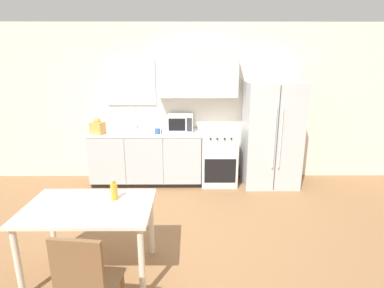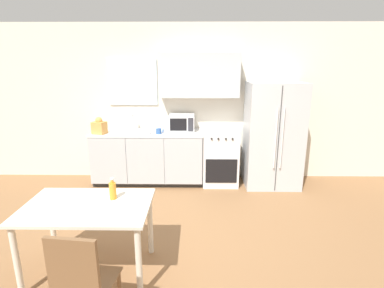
{
  "view_description": "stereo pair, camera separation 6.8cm",
  "coord_description": "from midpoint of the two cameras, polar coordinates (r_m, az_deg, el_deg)",
  "views": [
    {
      "loc": [
        0.27,
        -3.13,
        2.05
      ],
      "look_at": [
        0.28,
        0.53,
        1.05
      ],
      "focal_mm": 28.0,
      "sensor_mm": 36.0,
      "label": 1
    },
    {
      "loc": [
        0.33,
        -3.13,
        2.05
      ],
      "look_at": [
        0.28,
        0.53,
        1.05
      ],
      "focal_mm": 28.0,
      "sensor_mm": 36.0,
      "label": 2
    }
  ],
  "objects": [
    {
      "name": "kitchen_sink",
      "position": [
        5.2,
        -12.08,
        2.44
      ],
      "size": [
        0.69,
        0.4,
        0.27
      ],
      "color": "#B7BABC",
      "rests_on": "kitchen_counter"
    },
    {
      "name": "microwave",
      "position": [
        5.16,
        -2.61,
        4.1
      ],
      "size": [
        0.43,
        0.36,
        0.28
      ],
      "color": "silver",
      "rests_on": "kitchen_counter"
    },
    {
      "name": "wall_back",
      "position": [
        5.31,
        -3.09,
        8.43
      ],
      "size": [
        12.0,
        0.38,
        2.7
      ],
      "color": "beige",
      "rests_on": "ground_plane"
    },
    {
      "name": "dining_chair_near",
      "position": [
        2.49,
        -20.49,
        -23.37
      ],
      "size": [
        0.44,
        0.44,
        0.93
      ],
      "rotation": [
        0.0,
        0.0,
        -0.11
      ],
      "color": "brown",
      "rests_on": "ground_plane"
    },
    {
      "name": "grocery_bag_0",
      "position": [
        5.16,
        -17.92,
        3.12
      ],
      "size": [
        0.25,
        0.23,
        0.28
      ],
      "rotation": [
        0.0,
        0.0,
        -0.29
      ],
      "color": "#DB994C",
      "rests_on": "kitchen_counter"
    },
    {
      "name": "coffee_mug",
      "position": [
        4.97,
        -6.91,
        2.45
      ],
      "size": [
        0.13,
        0.09,
        0.09
      ],
      "color": "#335999",
      "rests_on": "kitchen_counter"
    },
    {
      "name": "drink_bottle",
      "position": [
        3.08,
        -15.22,
        -8.59
      ],
      "size": [
        0.07,
        0.07,
        0.22
      ],
      "color": "orange",
      "rests_on": "dining_table"
    },
    {
      "name": "ground_plane",
      "position": [
        3.76,
        -5.07,
        -17.88
      ],
      "size": [
        12.0,
        12.0,
        0.0
      ],
      "primitive_type": "plane",
      "color": "olive"
    },
    {
      "name": "refrigerator",
      "position": [
        5.22,
        14.47,
        1.73
      ],
      "size": [
        0.9,
        0.76,
        1.75
      ],
      "color": "silver",
      "rests_on": "ground_plane"
    },
    {
      "name": "dining_table",
      "position": [
        3.1,
        -19.57,
        -12.75
      ],
      "size": [
        1.2,
        0.79,
        0.74
      ],
      "color": "beige",
      "rests_on": "ground_plane"
    },
    {
      "name": "oven_range",
      "position": [
        5.22,
        4.71,
        -2.52
      ],
      "size": [
        0.6,
        0.64,
        0.92
      ],
      "color": "white",
      "rests_on": "ground_plane"
    },
    {
      "name": "kitchen_counter",
      "position": [
        5.26,
        -8.9,
        -2.52
      ],
      "size": [
        1.89,
        0.64,
        0.91
      ],
      "color": "#333333",
      "rests_on": "ground_plane"
    }
  ]
}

